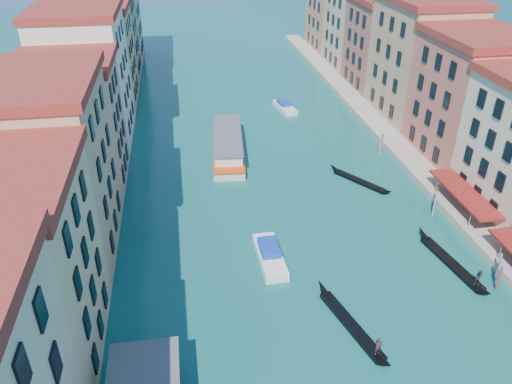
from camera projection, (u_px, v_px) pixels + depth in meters
left_bank_palazzos at (81, 93)px, 73.60m from camera, size 12.80×128.40×21.00m
right_bank_palazzos at (436, 75)px, 81.49m from camera, size 12.80×128.40×21.00m
quay at (382, 130)px, 85.03m from camera, size 4.00×140.00×1.00m
mooring_poles_right at (483, 256)px, 53.30m from camera, size 1.44×54.24×3.20m
vaporetto_far at (228, 143)px, 78.36m from camera, size 6.26×20.22×2.96m
gondola_fore at (351, 324)px, 45.98m from camera, size 4.18×12.11×2.46m
gondola_right at (453, 263)px, 53.65m from camera, size 3.04×12.61×2.52m
gondola_far at (358, 180)px, 70.09m from camera, size 6.89×9.65×1.57m
motorboat_mid at (270, 255)px, 54.67m from camera, size 2.72×8.05×1.65m
motorboat_far at (285, 106)px, 94.84m from camera, size 3.57×7.53×1.50m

